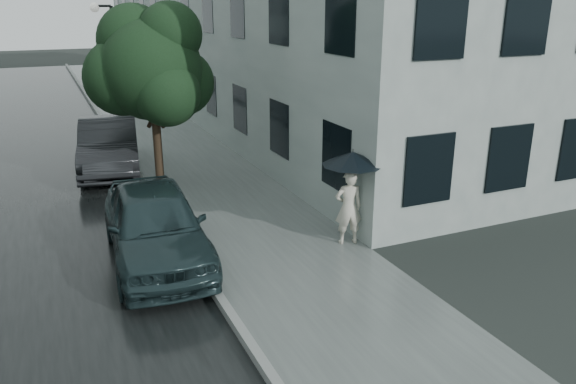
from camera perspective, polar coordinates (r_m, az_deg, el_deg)
name	(u,v)px	position (r m, az deg, el deg)	size (l,w,h in m)	color
ground	(319,302)	(9.90, 3.17, -11.11)	(120.00, 120.00, 0.00)	black
sidewalk	(174,146)	(20.66, -11.52, 4.61)	(3.50, 60.00, 0.01)	slate
kerb_near	(122,149)	(20.35, -16.55, 4.19)	(0.15, 60.00, 0.15)	slate
asphalt_road	(11,162)	(20.25, -26.34, 2.72)	(6.85, 60.00, 0.00)	black
building_near	(239,11)	(28.71, -5.01, 17.86)	(7.02, 36.00, 9.00)	#95A29C
pedestrian	(349,207)	(11.90, 6.17, -1.57)	(0.59, 0.39, 1.62)	beige
umbrella	(353,158)	(11.56, 6.59, 3.42)	(1.62, 1.62, 1.14)	black
street_tree	(151,68)	(15.21, -13.75, 12.15)	(3.39, 3.08, 4.97)	#332619
lamp_post	(112,65)	(21.06, -17.44, 12.18)	(0.82, 0.47, 4.90)	black
car_near	(155,224)	(11.36, -13.33, -3.20)	(1.82, 4.52, 1.54)	#1C2D2F
car_far	(109,145)	(17.97, -17.71, 4.57)	(1.66, 4.76, 1.57)	black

